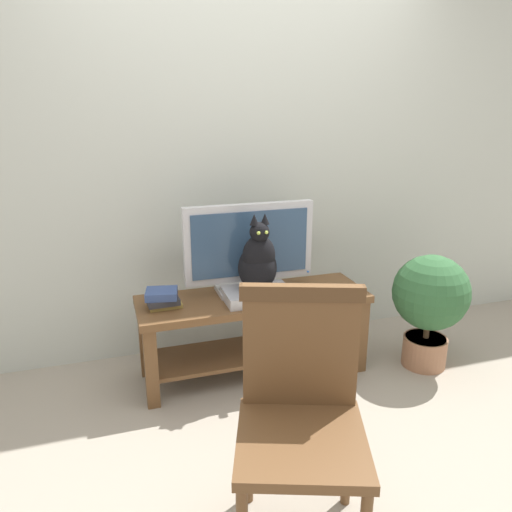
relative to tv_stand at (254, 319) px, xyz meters
name	(u,v)px	position (x,y,z in m)	size (l,w,h in m)	color
ground_plane	(298,429)	(0.05, -0.61, -0.36)	(12.00, 12.00, 0.00)	gray
back_wall	(237,138)	(0.05, 0.51, 1.04)	(7.00, 0.12, 2.80)	#B7BCB2
tv_stand	(254,319)	(0.00, 0.00, 0.00)	(1.38, 0.45, 0.51)	brown
tv	(249,248)	(0.00, 0.08, 0.43)	(0.79, 0.20, 0.54)	#B7B7BC
media_box	(257,295)	(0.00, -0.06, 0.18)	(0.39, 0.26, 0.06)	#ADADB2
cat	(258,262)	(0.00, -0.08, 0.39)	(0.22, 0.28, 0.46)	black
wooden_chair	(301,402)	(-0.18, -1.16, 0.20)	(0.60, 0.60, 0.98)	brown
book_stack	(163,298)	(-0.54, 0.00, 0.21)	(0.21, 0.18, 0.10)	olive
potted_plant	(430,300)	(1.07, -0.25, 0.09)	(0.47, 0.47, 0.73)	#9E6B4C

